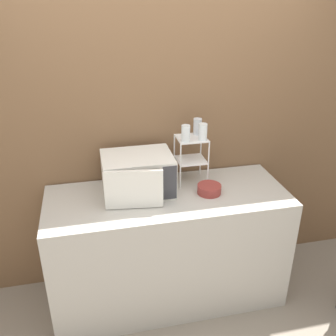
# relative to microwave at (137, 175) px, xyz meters

# --- Properties ---
(ground_plane) EXTENTS (12.00, 12.00, 0.00)m
(ground_plane) POSITION_rel_microwave_xyz_m (0.20, -0.43, -1.07)
(ground_plane) COLOR gray
(wall_back) EXTENTS (8.00, 0.06, 2.60)m
(wall_back) POSITION_rel_microwave_xyz_m (0.20, 0.29, 0.23)
(wall_back) COLOR brown
(wall_back) RESTS_ON ground_plane
(counter) EXTENTS (1.75, 0.69, 0.92)m
(counter) POSITION_rel_microwave_xyz_m (0.20, -0.09, -0.60)
(counter) COLOR #B7B2A8
(counter) RESTS_ON ground_plane
(microwave) EXTENTS (0.50, 0.45, 0.29)m
(microwave) POSITION_rel_microwave_xyz_m (0.00, 0.00, 0.00)
(microwave) COLOR silver
(microwave) RESTS_ON counter
(dish_rack) EXTENTS (0.22, 0.20, 0.36)m
(dish_rack) POSITION_rel_microwave_xyz_m (0.42, 0.09, 0.11)
(dish_rack) COLOR white
(dish_rack) RESTS_ON counter
(glass_front_left) EXTENTS (0.06, 0.06, 0.12)m
(glass_front_left) POSITION_rel_microwave_xyz_m (0.36, 0.02, 0.28)
(glass_front_left) COLOR silver
(glass_front_left) RESTS_ON dish_rack
(glass_back_right) EXTENTS (0.06, 0.06, 0.12)m
(glass_back_right) POSITION_rel_microwave_xyz_m (0.48, 0.15, 0.28)
(glass_back_right) COLOR silver
(glass_back_right) RESTS_ON dish_rack
(glass_front_right) EXTENTS (0.06, 0.06, 0.12)m
(glass_front_right) POSITION_rel_microwave_xyz_m (0.49, 0.03, 0.28)
(glass_front_right) COLOR silver
(glass_front_right) RESTS_ON dish_rack
(bowl) EXTENTS (0.17, 0.17, 0.07)m
(bowl) POSITION_rel_microwave_xyz_m (0.50, -0.12, -0.11)
(bowl) COLOR maroon
(bowl) RESTS_ON counter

